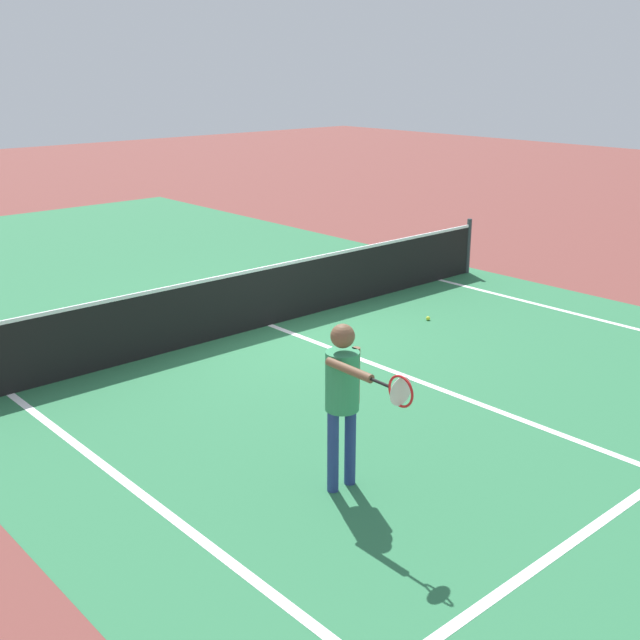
% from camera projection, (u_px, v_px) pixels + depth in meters
% --- Properties ---
extents(ground_plane, '(60.00, 60.00, 0.00)m').
position_uv_depth(ground_plane, '(270.00, 325.00, 12.44)').
color(ground_plane, brown).
extents(court_surface_inbounds, '(10.62, 24.40, 0.00)m').
position_uv_depth(court_surface_inbounds, '(270.00, 325.00, 12.44)').
color(court_surface_inbounds, '#2D7247').
rests_on(court_surface_inbounds, ground_plane).
extents(line_center_service, '(0.10, 6.40, 0.01)m').
position_uv_depth(line_center_service, '(424.00, 383.00, 10.17)').
color(line_center_service, white).
rests_on(line_center_service, ground_plane).
extents(net, '(9.97, 0.09, 1.07)m').
position_uv_depth(net, '(269.00, 295.00, 12.29)').
color(net, '#33383D').
rests_on(net, ground_plane).
extents(player_near, '(0.53, 1.21, 1.66)m').
position_uv_depth(player_near, '(344.00, 389.00, 7.34)').
color(player_near, navy).
rests_on(player_near, ground_plane).
extents(tennis_ball_near_net, '(0.07, 0.07, 0.07)m').
position_uv_depth(tennis_ball_near_net, '(428.00, 318.00, 12.66)').
color(tennis_ball_near_net, '#CCE033').
rests_on(tennis_ball_near_net, ground_plane).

